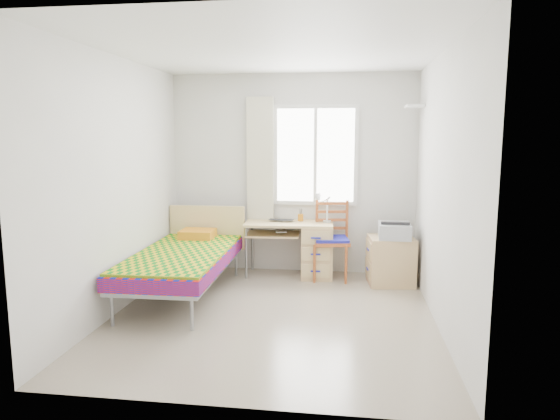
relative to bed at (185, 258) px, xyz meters
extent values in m
plane|color=#BCAD93|center=(1.09, -0.51, -0.44)|extent=(3.50, 3.50, 0.00)
plane|color=white|center=(1.09, -0.51, 2.16)|extent=(3.50, 3.50, 0.00)
plane|color=silver|center=(1.09, 1.24, 0.86)|extent=(3.20, 0.00, 3.20)
plane|color=silver|center=(-0.51, -0.51, 0.86)|extent=(0.00, 3.50, 3.50)
plane|color=silver|center=(2.69, -0.51, 0.86)|extent=(0.00, 3.50, 3.50)
cube|color=white|center=(1.39, 1.22, 1.11)|extent=(1.10, 0.04, 1.30)
cube|color=white|center=(1.39, 1.21, 1.11)|extent=(1.00, 0.02, 1.20)
cube|color=white|center=(1.39, 1.20, 1.11)|extent=(0.04, 0.02, 1.20)
cube|color=beige|center=(0.67, 1.17, 1.01)|extent=(0.35, 0.05, 1.70)
cube|color=white|center=(2.58, 0.89, 1.71)|extent=(0.20, 0.32, 0.03)
cube|color=gray|center=(0.00, -0.07, -0.09)|extent=(0.96, 2.07, 0.06)
cube|color=red|center=(0.00, -0.07, 0.00)|extent=(1.00, 2.09, 0.14)
cube|color=gold|center=(0.00, -0.09, 0.08)|extent=(0.98, 1.97, 0.03)
cube|color=tan|center=(0.00, 0.93, 0.18)|extent=(0.99, 0.07, 0.57)
cube|color=orange|center=(-0.05, 0.66, 0.15)|extent=(0.42, 0.36, 0.10)
cylinder|color=gray|center=(-0.39, -1.00, -0.27)|extent=(0.04, 0.04, 0.33)
cylinder|color=gray|center=(0.39, 0.86, -0.27)|extent=(0.04, 0.04, 0.33)
cube|color=tan|center=(1.07, 0.96, 0.25)|extent=(1.15, 0.58, 0.03)
cube|color=tan|center=(1.44, 0.96, -0.10)|extent=(0.42, 0.52, 0.67)
cube|color=tan|center=(0.87, 0.96, 0.11)|extent=(0.70, 0.51, 0.02)
cylinder|color=gray|center=(0.55, 0.75, -0.10)|extent=(0.03, 0.03, 0.67)
cylinder|color=gray|center=(0.55, 1.17, -0.10)|extent=(0.03, 0.03, 0.67)
cube|color=#93441C|center=(1.62, 0.87, 0.05)|extent=(0.49, 0.49, 0.04)
cube|color=#1B1C95|center=(1.62, 0.87, 0.08)|extent=(0.47, 0.47, 0.04)
cube|color=#93441C|center=(1.62, 1.06, 0.35)|extent=(0.39, 0.09, 0.43)
cylinder|color=#93441C|center=(1.42, 0.68, -0.20)|extent=(0.03, 0.03, 0.48)
cylinder|color=#93441C|center=(1.81, 1.06, 0.06)|extent=(0.04, 0.04, 0.99)
cube|color=tan|center=(2.35, 0.76, -0.14)|extent=(0.58, 0.53, 0.58)
cube|color=tan|center=(2.08, 0.76, -0.01)|extent=(0.06, 0.44, 0.21)
cube|color=tan|center=(2.08, 0.76, -0.26)|extent=(0.06, 0.44, 0.21)
cube|color=#A9ACB1|center=(2.38, 0.72, 0.24)|extent=(0.38, 0.44, 0.18)
cube|color=black|center=(2.38, 0.72, 0.32)|extent=(0.30, 0.36, 0.02)
imported|color=black|center=(0.96, 0.98, 0.28)|extent=(0.34, 0.24, 0.03)
cylinder|color=orange|center=(1.21, 1.09, 0.31)|extent=(0.09, 0.09, 0.09)
cylinder|color=white|center=(1.56, 1.03, 0.28)|extent=(0.10, 0.10, 0.03)
cylinder|color=white|center=(1.56, 1.03, 0.42)|extent=(0.02, 0.12, 0.27)
cylinder|color=white|center=(1.54, 0.95, 0.56)|extent=(0.13, 0.24, 0.11)
cone|color=white|center=(1.46, 0.85, 0.59)|extent=(0.14, 0.15, 0.13)
imported|color=gray|center=(0.90, 0.93, 0.15)|extent=(0.18, 0.22, 0.01)
camera|label=1|loc=(1.81, -5.30, 1.37)|focal=32.00mm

